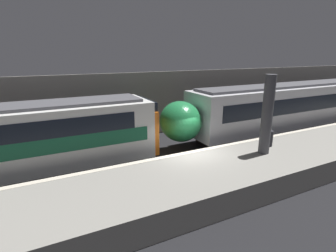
# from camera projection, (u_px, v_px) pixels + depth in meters

# --- Properties ---
(ground_plane) EXTENTS (120.00, 120.00, 0.00)m
(ground_plane) POSITION_uv_depth(u_px,v_px,m) (190.00, 171.00, 13.66)
(ground_plane) COLOR black
(platform) EXTENTS (40.00, 4.14, 1.13)m
(platform) POSITION_uv_depth(u_px,v_px,m) (214.00, 177.00, 11.74)
(platform) COLOR gray
(platform) RESTS_ON ground
(station_rear_barrier) EXTENTS (50.00, 0.15, 4.64)m
(station_rear_barrier) POSITION_uv_depth(u_px,v_px,m) (140.00, 105.00, 18.98)
(station_rear_barrier) COLOR #9E998E
(station_rear_barrier) RESTS_ON ground
(support_pillar_near) EXTENTS (0.52, 0.52, 3.88)m
(support_pillar_near) POSITION_uv_depth(u_px,v_px,m) (267.00, 115.00, 12.62)
(support_pillar_near) COLOR #47474C
(support_pillar_near) RESTS_ON platform
(train_modern) EXTENTS (23.50, 3.03, 3.75)m
(train_modern) POSITION_uv_depth(u_px,v_px,m) (302.00, 106.00, 20.42)
(train_modern) COLOR black
(train_modern) RESTS_ON ground
(trash_bin) EXTENTS (0.44, 0.44, 0.85)m
(trash_bin) POSITION_uv_depth(u_px,v_px,m) (269.00, 138.00, 13.99)
(trash_bin) COLOR #232328
(trash_bin) RESTS_ON platform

